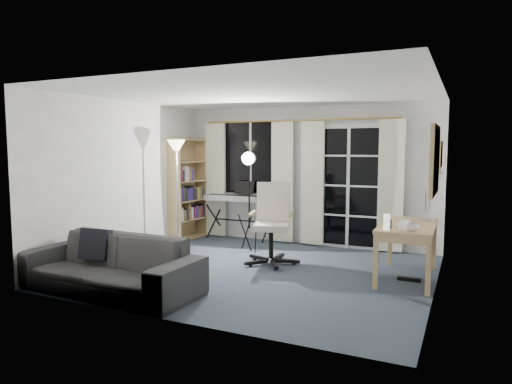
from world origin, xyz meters
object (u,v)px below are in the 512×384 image
Objects in this scene: bookshelf at (186,192)px; monitor at (428,200)px; torchiere_lamp at (177,162)px; mug at (412,226)px; keyboard_piano at (242,199)px; desk at (408,231)px; office_chair at (272,215)px; studio_light at (249,170)px; sofa at (109,255)px.

monitor is at bearing -4.54° from bookshelf.
bookshelf is 1.02× the size of torchiere_lamp.
torchiere_lamp is at bearing 170.95° from mug.
keyboard_piano is 2.74× the size of monitor.
desk is at bearing -114.64° from monitor.
office_chair is at bearing -20.57° from bookshelf.
sofa is at bearing -120.25° from studio_light.
keyboard_piano is at bearing 150.93° from mug.
torchiere_lamp is at bearing 163.63° from office_chair.
studio_light is 2.74m from monitor.
monitor is 0.98m from mug.
studio_light reaches higher than keyboard_piano.
monitor reaches higher than desk.
desk is 0.53m from mug.
bookshelf is at bearing 165.46° from desk.
office_chair is at bearing 62.30° from sofa.
monitor is (3.79, 0.36, -0.48)m from torchiere_lamp.
bookshelf is 4.13m from desk.
desk is at bearing -1.41° from torchiere_lamp.
bookshelf is 1.61m from studio_light.
studio_light reaches higher than desk.
mug is at bearing -79.72° from desk.
office_chair is 2.30× the size of monitor.
monitor reaches higher than mug.
sofa is (-3.10, -2.03, -0.19)m from desk.
keyboard_piano is at bearing 165.43° from monitor.
torchiere_lamp reaches higher than mug.
torchiere_lamp reaches higher than studio_light.
torchiere_lamp is 3.69m from desk.
mug is 0.05× the size of sofa.
studio_light is (1.08, 0.45, -0.13)m from torchiere_lamp.
torchiere_lamp is 15.54× the size of mug.
desk is at bearing -23.51° from keyboard_piano.
monitor is 4.16m from sofa.
desk is 3.71m from sofa.
keyboard_piano is at bearing 89.80° from sofa.
torchiere_lamp is 3.84m from monitor.
mug is (4.10, -1.46, -0.11)m from bookshelf.
bookshelf reaches higher than keyboard_piano.
studio_light is 0.99m from office_chair.
torchiere_lamp is at bearing -119.59° from keyboard_piano.
keyboard_piano reaches higher than desk.
keyboard_piano is at bearing 16.55° from bookshelf.
mug is (3.09, -1.72, 0.00)m from keyboard_piano.
office_chair is (0.60, -0.46, -0.64)m from studio_light.
torchiere_lamp is 1.17m from studio_light.
desk is 11.48× the size of mug.
office_chair is (1.08, -1.14, -0.07)m from keyboard_piano.
sofa reaches higher than mug.
keyboard_piano is at bearing 156.81° from desk.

